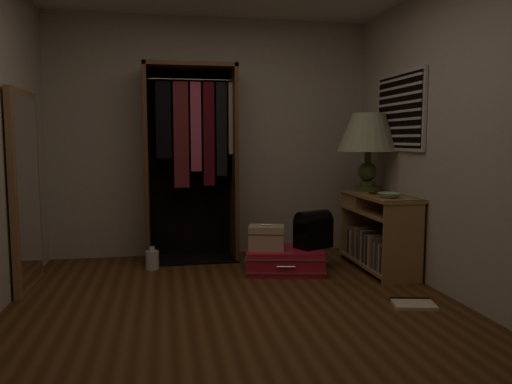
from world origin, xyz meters
The scene contains 13 objects.
ground centered at (0.00, 0.00, 0.00)m, with size 4.00×4.00×0.00m, color #533117.
room_walls centered at (0.08, 0.04, 1.50)m, with size 3.52×4.02×2.60m.
console_bookshelf centered at (1.54, 1.04, 0.39)m, with size 0.42×1.12×0.75m.
open_wardrobe centered at (-0.22, 1.77, 1.21)m, with size 0.98×0.50×2.05m.
floor_mirror centered at (-1.70, 1.00, 0.85)m, with size 0.06×0.80×1.70m.
pink_suitcase centered at (0.61, 1.08, 0.11)m, with size 0.84×0.68×0.23m.
train_case centered at (0.42, 1.07, 0.35)m, with size 0.39×0.31×0.25m.
black_bag centered at (0.89, 1.07, 0.42)m, with size 0.39×0.34×0.36m.
table_lamp centered at (1.54, 1.31, 1.33)m, with size 0.69×0.69×0.80m.
brass_tray centered at (1.54, 0.97, 0.76)m, with size 0.28×0.28×0.01m.
ceramic_bowl centered at (1.49, 0.68, 0.77)m, with size 0.20×0.20×0.05m, color #A9CBAD.
white_jug centered at (-0.66, 1.40, 0.10)m, with size 0.15×0.15×0.23m.
floor_book centered at (1.35, -0.06, 0.01)m, with size 0.36×0.31×0.03m.
Camera 1 is at (-0.54, -3.54, 1.29)m, focal length 35.00 mm.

